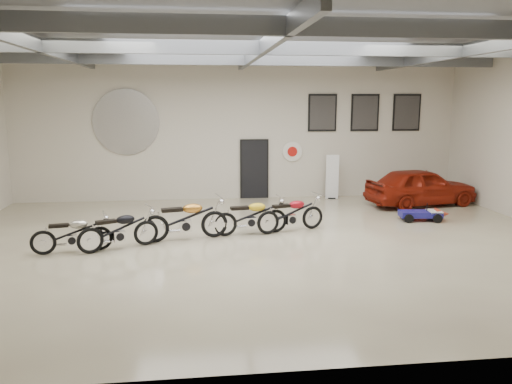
{
  "coord_description": "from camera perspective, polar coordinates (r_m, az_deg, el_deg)",
  "views": [
    {
      "loc": [
        -1.56,
        -11.98,
        3.54
      ],
      "look_at": [
        0.0,
        1.2,
        1.1
      ],
      "focal_mm": 35.0,
      "sensor_mm": 36.0,
      "label": 1
    }
  ],
  "objects": [
    {
      "name": "banner_stand",
      "position": [
        18.34,
        8.71,
        1.86
      ],
      "size": [
        0.49,
        0.27,
        1.69
      ],
      "primitive_type": null,
      "rotation": [
        0.0,
        0.0,
        -0.21
      ],
      "color": "white",
      "rests_on": "floor"
    },
    {
      "name": "door",
      "position": [
        18.22,
        -0.2,
        2.57
      ],
      "size": [
        0.92,
        0.08,
        2.1
      ],
      "primitive_type": "cube",
      "color": "black",
      "rests_on": "back_wall"
    },
    {
      "name": "motorcycle_yellow",
      "position": [
        13.31,
        -0.64,
        -2.72
      ],
      "size": [
        2.05,
        0.91,
        1.03
      ],
      "primitive_type": null,
      "rotation": [
        0.0,
        0.0,
        0.15
      ],
      "color": "silver",
      "rests_on": "floor"
    },
    {
      "name": "go_kart",
      "position": [
        15.71,
        18.73,
        -2.16
      ],
      "size": [
        1.57,
        0.85,
        0.54
      ],
      "primitive_type": null,
      "rotation": [
        0.0,
        0.0,
        -0.12
      ],
      "color": "navy",
      "rests_on": "floor"
    },
    {
      "name": "floor",
      "position": [
        12.59,
        0.65,
        -5.92
      ],
      "size": [
        16.0,
        12.0,
        0.01
      ],
      "primitive_type": "cube",
      "color": "#BAB08E",
      "rests_on": "ground"
    },
    {
      "name": "motorcycle_gold",
      "position": [
        12.9,
        -8.11,
        -3.0
      ],
      "size": [
        2.28,
        1.11,
        1.14
      ],
      "primitive_type": null,
      "rotation": [
        0.0,
        0.0,
        0.21
      ],
      "color": "silver",
      "rests_on": "floor"
    },
    {
      "name": "back_wall",
      "position": [
        18.08,
        -1.81,
        7.12
      ],
      "size": [
        16.0,
        0.02,
        5.0
      ],
      "primitive_type": "cube",
      "color": "beige",
      "rests_on": "floor"
    },
    {
      "name": "poster_mid",
      "position": [
        18.97,
        12.34,
        8.86
      ],
      "size": [
        1.05,
        0.08,
        1.35
      ],
      "primitive_type": null,
      "color": "black",
      "rests_on": "back_wall"
    },
    {
      "name": "poster_right",
      "position": [
        19.55,
        16.83,
        8.69
      ],
      "size": [
        1.05,
        0.08,
        1.35
      ],
      "primitive_type": null,
      "color": "black",
      "rests_on": "back_wall"
    },
    {
      "name": "motorcycle_silver",
      "position": [
        12.53,
        -20.33,
        -4.44
      ],
      "size": [
        1.88,
        0.89,
        0.94
      ],
      "primitive_type": null,
      "rotation": [
        0.0,
        0.0,
        0.19
      ],
      "color": "silver",
      "rests_on": "floor"
    },
    {
      "name": "motorcycle_black",
      "position": [
        12.44,
        -15.43,
        -4.11
      ],
      "size": [
        2.0,
        1.34,
        1.0
      ],
      "primitive_type": null,
      "rotation": [
        0.0,
        0.0,
        0.42
      ],
      "color": "silver",
      "rests_on": "floor"
    },
    {
      "name": "poster_left",
      "position": [
        18.52,
        7.6,
        8.97
      ],
      "size": [
        1.05,
        0.08,
        1.35
      ],
      "primitive_type": null,
      "color": "black",
      "rests_on": "back_wall"
    },
    {
      "name": "oil_sign",
      "position": [
        18.35,
        4.16,
        4.64
      ],
      "size": [
        0.72,
        0.1,
        0.72
      ],
      "primitive_type": null,
      "color": "white",
      "rests_on": "back_wall"
    },
    {
      "name": "motorcycle_red",
      "position": [
        13.65,
        4.0,
        -2.42
      ],
      "size": [
        2.07,
        1.2,
        1.03
      ],
      "primitive_type": null,
      "rotation": [
        0.0,
        0.0,
        0.32
      ],
      "color": "silver",
      "rests_on": "floor"
    },
    {
      "name": "ceiling_beams",
      "position": [
        12.14,
        0.69,
        16.14
      ],
      "size": [
        15.8,
        11.8,
        0.32
      ],
      "primitive_type": null,
      "color": "#5B5E62",
      "rests_on": "ceiling"
    },
    {
      "name": "logo_plaque",
      "position": [
        18.11,
        -14.63,
        7.75
      ],
      "size": [
        2.3,
        0.06,
        1.16
      ],
      "primitive_type": null,
      "color": "silver",
      "rests_on": "back_wall"
    },
    {
      "name": "vintage_car",
      "position": [
        17.91,
        18.32,
        0.59
      ],
      "size": [
        2.22,
        4.02,
        1.3
      ],
      "primitive_type": "imported",
      "rotation": [
        0.0,
        0.0,
        1.76
      ],
      "color": "maroon",
      "rests_on": "floor"
    },
    {
      "name": "ceiling",
      "position": [
        12.17,
        0.7,
        17.31
      ],
      "size": [
        16.0,
        12.0,
        0.01
      ],
      "primitive_type": "cube",
      "color": "slate",
      "rests_on": "back_wall"
    }
  ]
}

